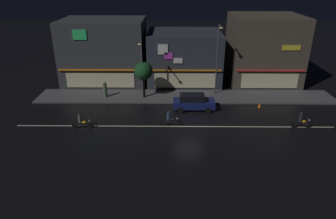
{
  "coord_description": "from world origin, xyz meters",
  "views": [
    {
      "loc": [
        -1.63,
        -25.42,
        13.11
      ],
      "look_at": [
        -1.94,
        1.69,
        0.98
      ],
      "focal_mm": 32.56,
      "sensor_mm": 36.0,
      "label": 1
    }
  ],
  "objects_px": {
    "motorcycle_opposite_lane": "(301,121)",
    "traffic_cone": "(260,105)",
    "streetlamp_west": "(142,65)",
    "parked_car_near_kerb": "(193,102)",
    "pedestrian_on_sidewalk": "(105,90)",
    "streetlamp_mid": "(218,55)",
    "motorcycle_following": "(169,120)",
    "motorcycle_trailing_far": "(81,122)"
  },
  "relations": [
    {
      "from": "pedestrian_on_sidewalk",
      "to": "motorcycle_trailing_far",
      "type": "height_order",
      "value": "pedestrian_on_sidewalk"
    },
    {
      "from": "streetlamp_west",
      "to": "pedestrian_on_sidewalk",
      "type": "distance_m",
      "value": 5.32
    },
    {
      "from": "motorcycle_opposite_lane",
      "to": "traffic_cone",
      "type": "xyz_separation_m",
      "value": [
        -2.55,
        4.71,
        -0.36
      ]
    },
    {
      "from": "parked_car_near_kerb",
      "to": "motorcycle_trailing_far",
      "type": "relative_size",
      "value": 2.26
    },
    {
      "from": "parked_car_near_kerb",
      "to": "motorcycle_following",
      "type": "distance_m",
      "value": 4.53
    },
    {
      "from": "pedestrian_on_sidewalk",
      "to": "parked_car_near_kerb",
      "type": "relative_size",
      "value": 0.43
    },
    {
      "from": "motorcycle_following",
      "to": "motorcycle_opposite_lane",
      "type": "distance_m",
      "value": 12.18
    },
    {
      "from": "streetlamp_west",
      "to": "parked_car_near_kerb",
      "type": "bearing_deg",
      "value": -26.5
    },
    {
      "from": "pedestrian_on_sidewalk",
      "to": "motorcycle_following",
      "type": "distance_m",
      "value": 10.18
    },
    {
      "from": "parked_car_near_kerb",
      "to": "pedestrian_on_sidewalk",
      "type": "bearing_deg",
      "value": -17.91
    },
    {
      "from": "pedestrian_on_sidewalk",
      "to": "streetlamp_west",
      "type": "bearing_deg",
      "value": -167.2
    },
    {
      "from": "pedestrian_on_sidewalk",
      "to": "motorcycle_opposite_lane",
      "type": "distance_m",
      "value": 20.87
    },
    {
      "from": "streetlamp_mid",
      "to": "motorcycle_following",
      "type": "distance_m",
      "value": 10.44
    },
    {
      "from": "streetlamp_west",
      "to": "motorcycle_opposite_lane",
      "type": "distance_m",
      "value": 17.03
    },
    {
      "from": "parked_car_near_kerb",
      "to": "motorcycle_opposite_lane",
      "type": "bearing_deg",
      "value": 157.5
    },
    {
      "from": "parked_car_near_kerb",
      "to": "motorcycle_trailing_far",
      "type": "distance_m",
      "value": 11.44
    },
    {
      "from": "parked_car_near_kerb",
      "to": "streetlamp_west",
      "type": "bearing_deg",
      "value": -26.5
    },
    {
      "from": "streetlamp_mid",
      "to": "motorcycle_opposite_lane",
      "type": "relative_size",
      "value": 4.2
    },
    {
      "from": "streetlamp_west",
      "to": "parked_car_near_kerb",
      "type": "distance_m",
      "value": 6.95
    },
    {
      "from": "motorcycle_opposite_lane",
      "to": "traffic_cone",
      "type": "distance_m",
      "value": 5.36
    },
    {
      "from": "motorcycle_opposite_lane",
      "to": "motorcycle_trailing_far",
      "type": "relative_size",
      "value": 1.0
    },
    {
      "from": "parked_car_near_kerb",
      "to": "motorcycle_opposite_lane",
      "type": "relative_size",
      "value": 2.26
    },
    {
      "from": "pedestrian_on_sidewalk",
      "to": "motorcycle_following",
      "type": "height_order",
      "value": "pedestrian_on_sidewalk"
    },
    {
      "from": "motorcycle_following",
      "to": "motorcycle_opposite_lane",
      "type": "relative_size",
      "value": 1.0
    },
    {
      "from": "motorcycle_opposite_lane",
      "to": "traffic_cone",
      "type": "bearing_deg",
      "value": -57.09
    },
    {
      "from": "motorcycle_following",
      "to": "traffic_cone",
      "type": "height_order",
      "value": "motorcycle_following"
    },
    {
      "from": "streetlamp_west",
      "to": "traffic_cone",
      "type": "height_order",
      "value": "streetlamp_west"
    },
    {
      "from": "traffic_cone",
      "to": "motorcycle_opposite_lane",
      "type": "bearing_deg",
      "value": -61.53
    },
    {
      "from": "streetlamp_west",
      "to": "parked_car_near_kerb",
      "type": "height_order",
      "value": "streetlamp_west"
    },
    {
      "from": "streetlamp_mid",
      "to": "motorcycle_following",
      "type": "relative_size",
      "value": 4.2
    },
    {
      "from": "motorcycle_following",
      "to": "streetlamp_west",
      "type": "bearing_deg",
      "value": 111.51
    },
    {
      "from": "pedestrian_on_sidewalk",
      "to": "parked_car_near_kerb",
      "type": "bearing_deg",
      "value": -179.43
    },
    {
      "from": "streetlamp_mid",
      "to": "motorcycle_opposite_lane",
      "type": "height_order",
      "value": "streetlamp_mid"
    },
    {
      "from": "streetlamp_mid",
      "to": "parked_car_near_kerb",
      "type": "bearing_deg",
      "value": -124.43
    },
    {
      "from": "streetlamp_mid",
      "to": "traffic_cone",
      "type": "relative_size",
      "value": 14.52
    },
    {
      "from": "streetlamp_west",
      "to": "motorcycle_following",
      "type": "distance_m",
      "value": 8.0
    },
    {
      "from": "streetlamp_mid",
      "to": "motorcycle_trailing_far",
      "type": "height_order",
      "value": "streetlamp_mid"
    },
    {
      "from": "streetlamp_west",
      "to": "streetlamp_mid",
      "type": "relative_size",
      "value": 0.82
    },
    {
      "from": "pedestrian_on_sidewalk",
      "to": "parked_car_near_kerb",
      "type": "xyz_separation_m",
      "value": [
        9.87,
        -3.19,
        -0.12
      ]
    },
    {
      "from": "streetlamp_mid",
      "to": "pedestrian_on_sidewalk",
      "type": "xyz_separation_m",
      "value": [
        -12.72,
        -0.98,
        -3.8
      ]
    },
    {
      "from": "pedestrian_on_sidewalk",
      "to": "motorcycle_opposite_lane",
      "type": "height_order",
      "value": "pedestrian_on_sidewalk"
    },
    {
      "from": "streetlamp_west",
      "to": "streetlamp_mid",
      "type": "height_order",
      "value": "streetlamp_mid"
    }
  ]
}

